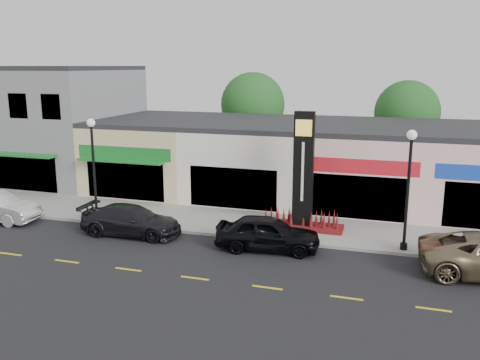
% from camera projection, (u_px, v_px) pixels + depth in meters
% --- Properties ---
extents(ground, '(120.00, 120.00, 0.00)m').
position_uv_depth(ground, '(220.00, 253.00, 23.14)').
color(ground, black).
rests_on(ground, ground).
extents(sidewalk, '(52.00, 4.30, 0.15)m').
position_uv_depth(sidewalk, '(247.00, 223.00, 27.18)').
color(sidewalk, gray).
rests_on(sidewalk, ground).
extents(curb, '(52.00, 0.20, 0.15)m').
position_uv_depth(curb, '(234.00, 236.00, 25.08)').
color(curb, gray).
rests_on(curb, ground).
extents(building_grey_2story, '(12.00, 10.95, 8.30)m').
position_uv_depth(building_grey_2story, '(44.00, 123.00, 38.13)').
color(building_grey_2story, slate).
rests_on(building_grey_2story, ground).
extents(shop_beige, '(7.00, 10.85, 4.80)m').
position_uv_depth(shop_beige, '(160.00, 152.00, 35.75)').
color(shop_beige, '#CBB682').
rests_on(shop_beige, ground).
extents(shop_cream, '(7.00, 10.01, 4.80)m').
position_uv_depth(shop_cream, '(256.00, 157.00, 33.74)').
color(shop_cream, silver).
rests_on(shop_cream, ground).
extents(shop_pink_w, '(7.00, 10.01, 4.80)m').
position_uv_depth(shop_pink_w, '(363.00, 163.00, 31.71)').
color(shop_pink_w, beige).
rests_on(shop_pink_w, ground).
extents(tree_rear_west, '(5.20, 5.20, 7.83)m').
position_uv_depth(tree_rear_west, '(253.00, 105.00, 41.31)').
color(tree_rear_west, '#382619').
rests_on(tree_rear_west, ground).
extents(tree_rear_mid, '(4.80, 4.80, 7.29)m').
position_uv_depth(tree_rear_mid, '(407.00, 113.00, 37.92)').
color(tree_rear_mid, '#382619').
rests_on(tree_rear_mid, ground).
extents(lamp_west_near, '(0.44, 0.44, 5.47)m').
position_uv_depth(lamp_west_near, '(93.00, 159.00, 27.02)').
color(lamp_west_near, black).
rests_on(lamp_west_near, sidewalk).
extents(lamp_east_near, '(0.44, 0.44, 5.47)m').
position_uv_depth(lamp_east_near, '(409.00, 178.00, 22.39)').
color(lamp_east_near, black).
rests_on(lamp_east_near, sidewalk).
extents(pylon_sign, '(4.20, 1.30, 6.00)m').
position_uv_depth(pylon_sign, '(303.00, 188.00, 25.68)').
color(pylon_sign, '#5D1012').
rests_on(pylon_sign, sidewalk).
extents(car_dark_sedan, '(2.22, 5.18, 1.49)m').
position_uv_depth(car_dark_sedan, '(131.00, 220.00, 25.44)').
color(car_dark_sedan, black).
rests_on(car_dark_sedan, ground).
extents(car_black_sedan, '(2.41, 4.95, 1.63)m').
position_uv_depth(car_black_sedan, '(268.00, 233.00, 23.31)').
color(car_black_sedan, black).
rests_on(car_black_sedan, ground).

